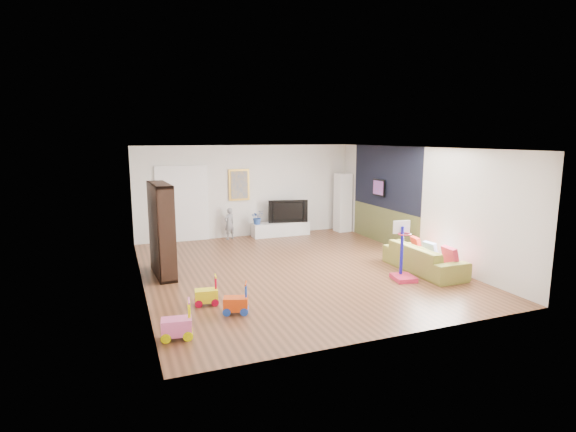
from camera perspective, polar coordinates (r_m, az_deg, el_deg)
name	(u,v)px	position (r m, az deg, el deg)	size (l,w,h in m)	color
floor	(294,269)	(10.17, 0.82, -6.76)	(6.50, 7.50, 0.00)	brown
ceiling	(295,148)	(9.74, 0.86, 8.63)	(6.50, 7.50, 0.00)	white
wall_back	(247,191)	(13.38, -5.22, 3.17)	(6.50, 0.00, 2.70)	silver
wall_front	(393,249)	(6.61, 13.21, -4.11)	(6.50, 0.00, 2.70)	white
wall_left	(140,220)	(9.16, -18.34, -0.45)	(0.00, 7.50, 2.70)	silver
wall_right	(417,202)	(11.48, 16.06, 1.68)	(0.00, 7.50, 2.70)	silver
navy_accent	(385,177)	(12.54, 12.25, 4.82)	(0.01, 3.20, 1.70)	black
olive_wainscot	(383,226)	(12.73, 12.02, -1.24)	(0.01, 3.20, 1.00)	brown
doorway	(183,205)	(12.99, -13.23, 1.40)	(1.45, 0.06, 2.10)	white
painting_back	(239,185)	(13.25, -6.23, 3.95)	(0.62, 0.06, 0.92)	gold
artwork_right	(379,188)	(12.70, 11.45, 3.55)	(0.04, 0.56, 0.46)	#7F3F8C
media_console	(281,229)	(13.52, -0.93, -1.65)	(1.74, 0.44, 0.41)	silver
tall_cabinet	(343,203)	(14.15, 6.97, 1.71)	(0.43, 0.43, 1.82)	white
bookshelf	(162,230)	(9.89, -15.76, -1.70)	(0.35, 1.36, 1.98)	black
sofa	(424,258)	(10.37, 16.87, -5.16)	(2.04, 0.80, 0.59)	olive
basketball_hoop	(405,251)	(9.56, 14.60, -4.35)	(0.42, 0.52, 1.23)	#C32044
ride_on_yellow	(206,291)	(8.14, -10.35, -9.30)	(0.40, 0.24, 0.53)	yellow
ride_on_orange	(236,298)	(7.68, -6.66, -10.34)	(0.40, 0.25, 0.54)	#DB430F
ride_on_pink	(176,320)	(6.93, -13.99, -12.70)	(0.44, 0.27, 0.58)	pink
child	(229,224)	(13.10, -7.46, -0.97)	(0.34, 0.22, 0.92)	gray
tv	(288,211)	(13.49, -0.06, 0.68)	(1.18, 0.16, 0.68)	black
vase_plant	(257,217)	(13.18, -3.93, -0.15)	(0.37, 0.32, 0.41)	#264999
pillow_left	(450,257)	(9.99, 19.91, -4.88)	(0.11, 0.42, 0.42)	#BD2540
pillow_center	(430,250)	(10.45, 17.64, -4.11)	(0.09, 0.35, 0.35)	silver
pillow_right	(416,244)	(10.88, 15.97, -3.47)	(0.09, 0.35, 0.35)	#B42318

